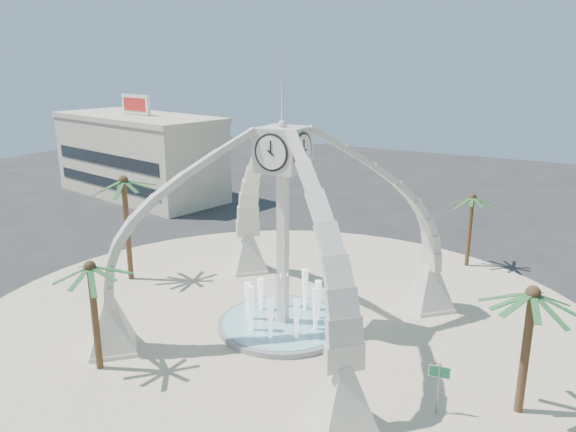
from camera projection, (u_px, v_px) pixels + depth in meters
The scene contains 10 objects.
ground at pixel (283, 327), 34.57m from camera, with size 140.00×140.00×0.00m, color #282828.
plaza at pixel (283, 327), 34.56m from camera, with size 40.00×40.00×0.06m, color beige.
clock_tower at pixel (283, 227), 32.80m from camera, with size 17.94×17.94×16.30m.
fountain at pixel (283, 323), 34.49m from camera, with size 8.00×8.00×3.62m.
building_nw at pixel (140, 155), 66.67m from camera, with size 23.75×13.73×11.90m.
palm_east at pixel (533, 295), 24.72m from camera, with size 4.93×4.93×6.83m.
palm_west at pixel (123, 182), 40.04m from camera, with size 5.32×5.32×8.40m.
palm_north at pixel (473, 198), 43.24m from camera, with size 4.13×4.13×6.35m.
palm_south at pixel (90, 268), 28.41m from camera, with size 3.96×3.96×6.56m.
street_sign at pixel (439, 378), 25.66m from camera, with size 0.96×0.18×2.64m.
Camera 1 is at (15.44, -27.33, 16.03)m, focal length 35.00 mm.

